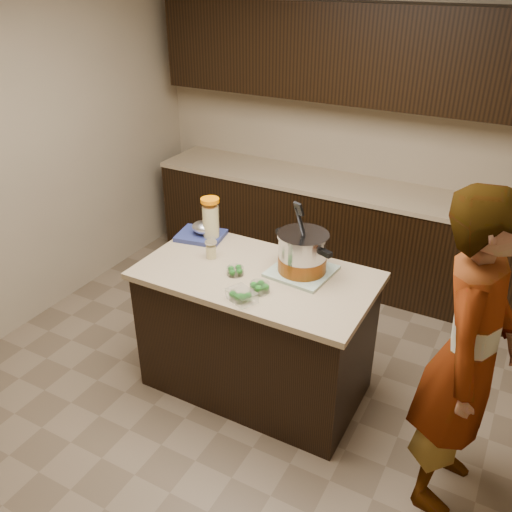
{
  "coord_description": "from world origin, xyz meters",
  "views": [
    {
      "loc": [
        1.38,
        -2.53,
        2.59
      ],
      "look_at": [
        0.0,
        0.0,
        1.02
      ],
      "focal_mm": 38.0,
      "sensor_mm": 36.0,
      "label": 1
    }
  ],
  "objects_px": {
    "person": "(468,358)",
    "stock_pot": "(302,255)",
    "island": "(256,332)",
    "lemonade_pitcher": "(211,221)"
  },
  "relations": [
    {
      "from": "person",
      "to": "stock_pot",
      "type": "bearing_deg",
      "value": 75.29
    },
    {
      "from": "island",
      "to": "lemonade_pitcher",
      "type": "distance_m",
      "value": 0.8
    },
    {
      "from": "lemonade_pitcher",
      "to": "person",
      "type": "height_order",
      "value": "person"
    },
    {
      "from": "person",
      "to": "lemonade_pitcher",
      "type": "bearing_deg",
      "value": 79.42
    },
    {
      "from": "stock_pot",
      "to": "lemonade_pitcher",
      "type": "height_order",
      "value": "stock_pot"
    },
    {
      "from": "island",
      "to": "person",
      "type": "distance_m",
      "value": 1.38
    },
    {
      "from": "lemonade_pitcher",
      "to": "person",
      "type": "bearing_deg",
      "value": -14.63
    },
    {
      "from": "stock_pot",
      "to": "person",
      "type": "bearing_deg",
      "value": 0.87
    },
    {
      "from": "island",
      "to": "stock_pot",
      "type": "relative_size",
      "value": 3.26
    },
    {
      "from": "stock_pot",
      "to": "lemonade_pitcher",
      "type": "distance_m",
      "value": 0.74
    }
  ]
}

